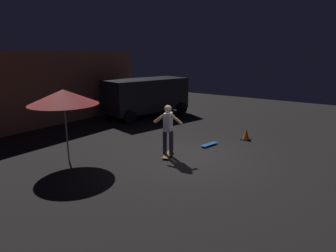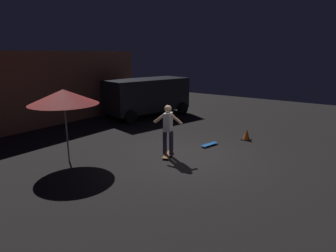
{
  "view_description": "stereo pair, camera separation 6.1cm",
  "coord_description": "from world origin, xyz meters",
  "views": [
    {
      "loc": [
        -7.67,
        -4.55,
        3.33
      ],
      "look_at": [
        -0.37,
        0.65,
        1.05
      ],
      "focal_mm": 30.34,
      "sensor_mm": 36.0,
      "label": 1
    },
    {
      "loc": [
        -7.64,
        -4.6,
        3.33
      ],
      "look_at": [
        -0.37,
        0.65,
        1.05
      ],
      "focal_mm": 30.34,
      "sensor_mm": 36.0,
      "label": 2
    }
  ],
  "objects": [
    {
      "name": "ground_plane",
      "position": [
        0.0,
        0.0,
        0.0
      ],
      "size": [
        28.0,
        28.0,
        0.0
      ],
      "primitive_type": "plane",
      "color": "black"
    },
    {
      "name": "low_building",
      "position": [
        -0.82,
        9.3,
        1.74
      ],
      "size": [
        12.33,
        3.55,
        3.47
      ],
      "color": "#B76B4C",
      "rests_on": "ground_plane"
    },
    {
      "name": "parked_van",
      "position": [
        4.19,
        5.35,
        1.16
      ],
      "size": [
        4.91,
        3.08,
        2.03
      ],
      "color": "black",
      "rests_on": "ground_plane"
    },
    {
      "name": "patio_umbrella",
      "position": [
        -2.58,
        2.96,
        2.07
      ],
      "size": [
        2.1,
        2.1,
        2.3
      ],
      "color": "slate",
      "rests_on": "ground_plane"
    },
    {
      "name": "skateboard_ridden",
      "position": [
        -0.37,
        0.65,
        0.06
      ],
      "size": [
        0.8,
        0.45,
        0.07
      ],
      "color": "olive",
      "rests_on": "ground_plane"
    },
    {
      "name": "skateboard_spare",
      "position": [
        1.45,
        0.05,
        0.06
      ],
      "size": [
        0.8,
        0.37,
        0.07
      ],
      "color": "#1959B2",
      "rests_on": "ground_plane"
    },
    {
      "name": "skater",
      "position": [
        -0.37,
        0.65,
        1.04
      ],
      "size": [
        0.43,
        0.96,
        1.67
      ],
      "color": "#382D4C",
      "rests_on": "skateboard_ridden"
    },
    {
      "name": "traffic_cone",
      "position": [
        2.98,
        -0.78,
        0.21
      ],
      "size": [
        0.34,
        0.34,
        0.46
      ],
      "color": "black",
      "rests_on": "ground_plane"
    }
  ]
}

